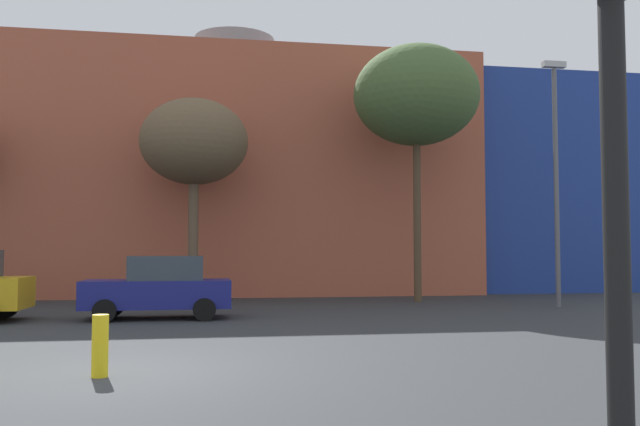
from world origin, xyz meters
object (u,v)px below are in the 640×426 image
Objects in this scene: traffic_light_near_right at (614,20)px; bare_tree_1 at (416,96)px; parked_car_2 at (160,287)px; bare_tree_0 at (194,143)px; bollard_yellow_0 at (100,346)px; street_lamp at (556,168)px.

bare_tree_1 reaches higher than traffic_light_near_right.
bare_tree_0 reaches higher than parked_car_2.
bollard_yellow_0 is (-9.37, -13.83, -7.28)m from bare_tree_1.
bare_tree_0 is at bearing 161.16° from street_lamp.
bollard_yellow_0 is at bearing -141.45° from street_lamp.
parked_car_2 is 7.66m from bare_tree_0.
traffic_light_near_right is 4.36× the size of bollard_yellow_0.
street_lamp is (12.85, 1.65, 3.82)m from parked_car_2.
bollard_yellow_0 is at bearing -94.34° from bare_tree_0.
parked_car_2 is 0.41× the size of bare_tree_1.
bare_tree_0 is (-2.30, 22.24, 2.91)m from traffic_light_near_right.
parked_car_2 is 16.89m from traffic_light_near_right.
traffic_light_near_right is (3.10, -16.48, 2.08)m from parked_car_2.
bollard_yellow_0 is 0.11× the size of street_lamp.
parked_car_2 is 13.51m from street_lamp.
bollard_yellow_0 is (-1.11, -14.59, -5.39)m from bare_tree_0.
traffic_light_near_right reaches higher than bollard_yellow_0.
street_lamp is (13.16, 10.48, 4.22)m from bollard_yellow_0.
bare_tree_1 is at bearing 138.59° from street_lamp.
street_lamp is (9.75, 18.13, 1.74)m from traffic_light_near_right.
street_lamp is at bearing 38.55° from bollard_yellow_0.
bare_tree_1 is at bearing 158.74° from traffic_light_near_right.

